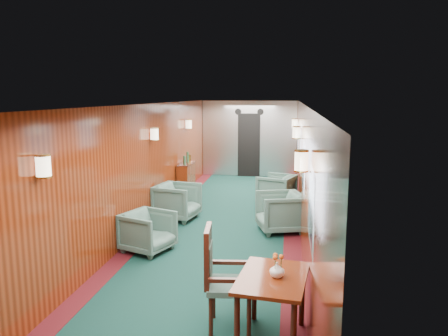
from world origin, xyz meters
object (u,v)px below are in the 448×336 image
at_px(armchair_left_near, 148,232).
at_px(armchair_right_near, 280,212).
at_px(armchair_right_far, 276,189).
at_px(side_chair, 220,274).
at_px(armchair_left_far, 177,202).
at_px(credenza, 186,179).
at_px(dining_table, 272,287).

xyz_separation_m(armchair_left_near, armchair_right_near, (2.13, 1.41, 0.04)).
relative_size(armchair_left_near, armchair_right_far, 0.94).
bearing_deg(side_chair, armchair_right_near, 75.10).
relative_size(armchair_left_far, armchair_right_near, 1.00).
xyz_separation_m(credenza, armchair_right_far, (2.32, -0.58, -0.08)).
bearing_deg(credenza, armchair_left_near, -85.50).
xyz_separation_m(credenza, armchair_left_near, (0.32, -4.08, -0.10)).
xyz_separation_m(side_chair, credenza, (-1.88, 6.28, -0.19)).
distance_m(dining_table, credenza, 6.94).
xyz_separation_m(dining_table, armchair_left_far, (-2.13, 4.34, -0.24)).
distance_m(armchair_left_near, armchair_left_far, 1.92).
height_order(armchair_left_near, armchair_right_far, armchair_right_far).
bearing_deg(dining_table, armchair_left_near, 138.54).
bearing_deg(side_chair, armchair_left_near, 119.43).
bearing_deg(dining_table, armchair_right_far, 98.33).
relative_size(side_chair, credenza, 1.03).
relative_size(side_chair, armchair_left_near, 1.57).
bearing_deg(credenza, armchair_left_far, -81.53).
distance_m(armchair_left_near, armchair_right_far, 4.03).
distance_m(side_chair, credenza, 6.56).
bearing_deg(armchair_right_far, armchair_right_near, 24.09).
height_order(side_chair, armchair_left_near, side_chair).
xyz_separation_m(credenza, armchair_right_near, (2.45, -2.67, -0.06)).
bearing_deg(credenza, dining_table, -69.28).
bearing_deg(armchair_right_far, credenza, -83.61).
height_order(dining_table, credenza, credenza).
height_order(side_chair, armchair_right_far, side_chair).
relative_size(armchair_right_near, armchair_right_far, 1.05).
distance_m(armchair_left_near, armchair_right_near, 2.56).
bearing_deg(side_chair, dining_table, -25.92).
bearing_deg(armchair_left_far, armchair_right_far, -41.06).
relative_size(armchair_left_far, armchair_right_far, 1.04).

